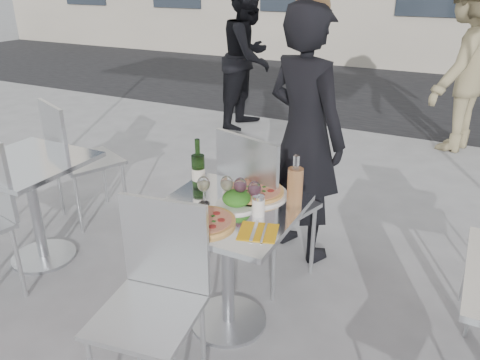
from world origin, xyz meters
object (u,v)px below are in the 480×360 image
at_px(chair_far, 260,197).
at_px(wineglass_red_b, 254,190).
at_px(side_table_left, 31,190).
at_px(napkin_right, 258,232).
at_px(wineglass_red_a, 240,186).
at_px(wineglass_white_b, 227,184).
at_px(carafe, 295,187).
at_px(woman_diner, 305,136).
at_px(wine_bottle, 198,170).
at_px(sugar_shaker, 258,206).
at_px(pizza_far, 255,192).
at_px(napkin_left, 164,211).
at_px(pedestrian_b, 465,65).
at_px(pedestrian_a, 249,57).
at_px(side_chair_lfar, 74,153).
at_px(salad_plate, 237,200).
at_px(main_table, 227,243).
at_px(pizza_near, 204,221).
at_px(wineglass_white_a, 204,185).

height_order(chair_far, wineglass_red_b, chair_far).
bearing_deg(side_table_left, napkin_right, -5.01).
bearing_deg(chair_far, wineglass_red_a, 116.00).
distance_m(wineglass_white_b, napkin_right, 0.36).
xyz_separation_m(carafe, wineglass_red_a, (-0.26, -0.10, -0.01)).
distance_m(woman_diner, wine_bottle, 0.88).
distance_m(woman_diner, sugar_shaker, 0.96).
bearing_deg(wine_bottle, carafe, 2.04).
height_order(pizza_far, wineglass_red_b, wineglass_red_b).
xyz_separation_m(carafe, napkin_left, (-0.58, -0.34, -0.11)).
bearing_deg(chair_far, woman_diner, -84.29).
bearing_deg(pizza_far, pedestrian_b, 77.14).
xyz_separation_m(sugar_shaker, napkin_right, (0.07, -0.16, -0.05)).
bearing_deg(pedestrian_a, wine_bottle, -158.84).
relative_size(side_chair_lfar, carafe, 3.45).
bearing_deg(napkin_left, woman_diner, 74.88).
bearing_deg(chair_far, salad_plate, 113.86).
relative_size(salad_plate, sugar_shaker, 2.06).
relative_size(wineglass_red_a, napkin_left, 0.79).
height_order(wineglass_red_b, napkin_left, wineglass_red_b).
distance_m(salad_plate, wineglass_red_b, 0.12).
bearing_deg(napkin_right, side_table_left, 159.13).
xyz_separation_m(side_chair_lfar, wineglass_white_b, (1.63, -0.50, 0.27)).
bearing_deg(chair_far, main_table, 108.91).
relative_size(woman_diner, salad_plate, 7.93).
bearing_deg(wineglass_red_b, wine_bottle, 167.22).
relative_size(chair_far, woman_diner, 0.59).
xyz_separation_m(side_table_left, pedestrian_b, (2.39, 3.83, 0.42)).
xyz_separation_m(salad_plate, napkin_right, (0.22, -0.20, -0.03)).
bearing_deg(pizza_near, main_table, 83.19).
relative_size(wineglass_white_a, wineglass_red_b, 1.00).
bearing_deg(side_table_left, pedestrian_a, 91.77).
height_order(pedestrian_a, napkin_left, pedestrian_a).
relative_size(main_table, pedestrian_a, 0.42).
height_order(salad_plate, wineglass_red_b, wineglass_red_b).
bearing_deg(wine_bottle, sugar_shaker, -17.68).
distance_m(woman_diner, salad_plate, 0.91).
bearing_deg(salad_plate, napkin_right, -42.42).
distance_m(side_table_left, napkin_left, 1.26).
bearing_deg(pizza_near, salad_plate, 76.49).
bearing_deg(wineglass_red_a, salad_plate, -129.88).
bearing_deg(napkin_right, pedestrian_a, 100.73).
relative_size(chair_far, side_chair_lfar, 1.03).
height_order(pizza_near, sugar_shaker, sugar_shaker).
relative_size(wine_bottle, carafe, 1.02).
distance_m(side_table_left, sugar_shaker, 1.70).
xyz_separation_m(chair_far, side_chair_lfar, (-1.64, 0.10, -0.02)).
distance_m(pizza_far, napkin_left, 0.52).
bearing_deg(napkin_right, carafe, 63.29).
height_order(wineglass_white_a, wineglass_red_b, same).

